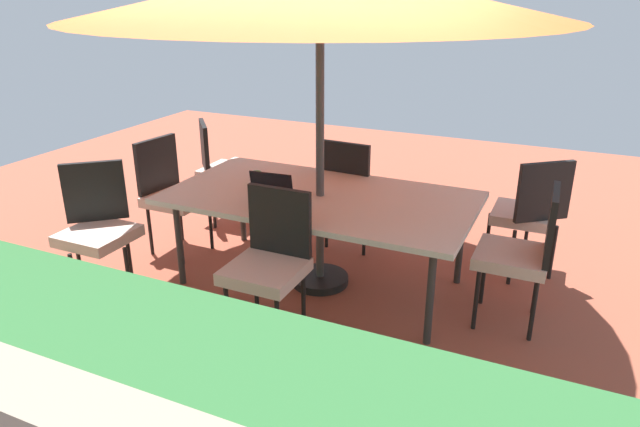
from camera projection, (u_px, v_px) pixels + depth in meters
The scene contains 11 objects.
ground_plane at pixel (320, 284), 4.53m from camera, with size 10.00×10.00×0.02m, color #9E4C38.
dining_table at pixel (320, 200), 4.27m from camera, with size 2.24×1.20×0.73m.
chair_south at pixel (352, 187), 4.95m from camera, with size 0.46×0.47×0.98m.
chair_east at pixel (172, 190), 4.88m from camera, with size 0.49×0.48×0.98m.
chair_southwest at pixel (529, 210), 4.45m from camera, with size 0.58×0.58×0.98m.
chair_west at pixel (523, 250), 3.79m from camera, with size 0.47×0.46×0.98m.
chair_southeast at pixel (222, 166), 5.53m from camera, with size 0.59×0.58×0.98m.
chair_northeast at pixel (97, 224), 4.19m from camera, with size 0.58×0.59×0.98m.
chair_north at pixel (269, 258), 3.67m from camera, with size 0.46×0.46×0.98m.
laptop at pixel (276, 191), 4.19m from camera, with size 0.34×0.27×0.21m.
cup at pixel (257, 178), 4.48m from camera, with size 0.07×0.07×0.10m, color #286B33.
Camera 1 is at (-1.67, 3.64, 2.18)m, focal length 32.49 mm.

